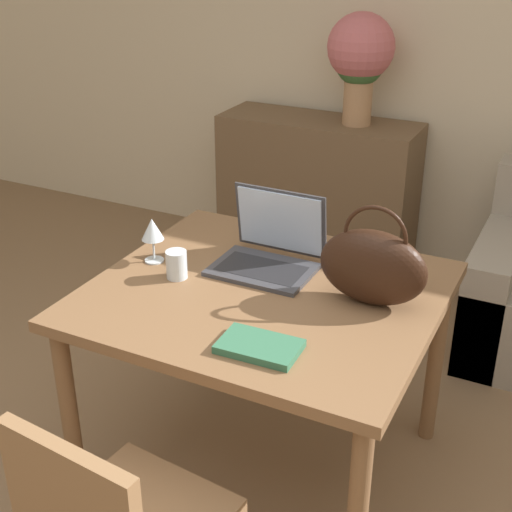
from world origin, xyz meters
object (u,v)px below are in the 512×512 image
drinking_glass (177,264)px  wine_glass (152,231)px  flower_vase (360,56)px  handbag (373,266)px  laptop (271,246)px

drinking_glass → wine_glass: (-0.14, 0.07, 0.07)m
wine_glass → flower_vase: bearing=84.6°
handbag → flower_vase: size_ratio=0.60×
flower_vase → handbag: bearing=-69.0°
laptop → wine_glass: size_ratio=2.11×
wine_glass → handbag: handbag is taller
drinking_glass → flower_vase: (0.02, 1.81, 0.42)m
drinking_glass → wine_glass: 0.18m
flower_vase → laptop: bearing=-81.7°
laptop → wine_glass: laptop is taller
wine_glass → handbag: (0.81, 0.06, 0.01)m
wine_glass → drinking_glass: bearing=-26.6°
drinking_glass → wine_glass: wine_glass is taller
drinking_glass → flower_vase: flower_vase is taller
drinking_glass → handbag: bearing=11.4°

